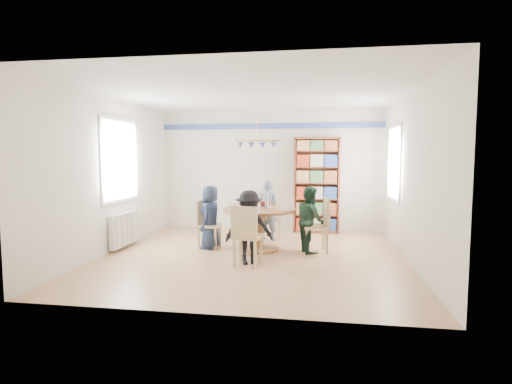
% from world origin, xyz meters
% --- Properties ---
extents(ground, '(5.00, 5.00, 0.00)m').
position_xyz_m(ground, '(0.00, 0.00, 0.00)').
color(ground, tan).
extents(room_shell, '(5.00, 5.00, 5.00)m').
position_xyz_m(room_shell, '(-0.26, 0.87, 1.65)').
color(room_shell, white).
rests_on(room_shell, ground).
extents(radiator, '(0.12, 1.00, 0.60)m').
position_xyz_m(radiator, '(-2.42, 0.30, 0.35)').
color(radiator, silver).
rests_on(radiator, ground).
extents(dining_table, '(1.30, 1.30, 0.75)m').
position_xyz_m(dining_table, '(0.05, 0.47, 0.56)').
color(dining_table, brown).
rests_on(dining_table, ground).
extents(chair_left, '(0.40, 0.40, 0.87)m').
position_xyz_m(chair_left, '(-0.96, 0.52, 0.48)').
color(chair_left, '#D7BA84').
rests_on(chair_left, ground).
extents(chair_right, '(0.49, 0.49, 0.96)m').
position_xyz_m(chair_right, '(1.12, 0.48, 0.53)').
color(chair_right, '#D7BA84').
rests_on(chair_right, ground).
extents(chair_far, '(0.54, 0.54, 0.98)m').
position_xyz_m(chair_far, '(0.08, 1.54, 0.54)').
color(chair_far, '#D7BA84').
rests_on(chair_far, ground).
extents(chair_near, '(0.46, 0.46, 0.93)m').
position_xyz_m(chair_near, '(-0.00, -0.58, 0.51)').
color(chair_near, '#D7BA84').
rests_on(chair_near, ground).
extents(person_left, '(0.41, 0.59, 1.15)m').
position_xyz_m(person_left, '(-0.85, 0.48, 0.57)').
color(person_left, '#182135').
rests_on(person_left, ground).
extents(person_right, '(0.60, 0.68, 1.16)m').
position_xyz_m(person_right, '(0.95, 0.45, 0.58)').
color(person_right, '#1A3424').
rests_on(person_right, ground).
extents(person_far, '(0.50, 0.39, 1.23)m').
position_xyz_m(person_far, '(0.10, 1.34, 0.61)').
color(person_far, gray).
rests_on(person_far, ground).
extents(person_near, '(0.85, 0.67, 1.15)m').
position_xyz_m(person_near, '(0.02, -0.46, 0.58)').
color(person_near, black).
rests_on(person_near, ground).
extents(bookshelf, '(0.99, 0.30, 2.08)m').
position_xyz_m(bookshelf, '(1.05, 2.34, 1.02)').
color(bookshelf, brown).
rests_on(bookshelf, ground).
extents(tableware, '(1.14, 1.14, 0.30)m').
position_xyz_m(tableware, '(0.03, 0.50, 0.82)').
color(tableware, white).
rests_on(tableware, dining_table).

